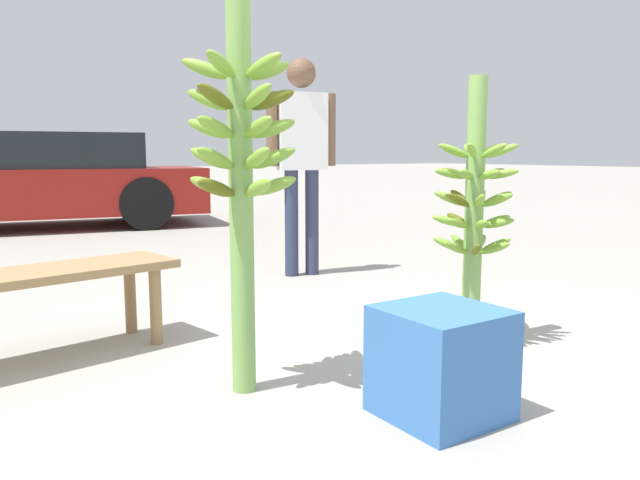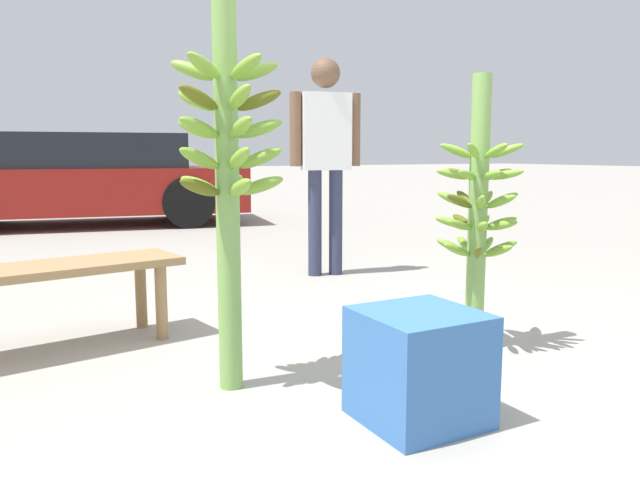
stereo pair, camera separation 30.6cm
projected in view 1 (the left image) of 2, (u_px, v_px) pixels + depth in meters
ground_plane at (401, 384)px, 2.61m from camera, size 80.00×80.00×0.00m
banana_stalk_left at (240, 157)px, 2.42m from camera, size 0.46×0.45×1.72m
banana_stalk_center at (474, 207)px, 3.07m from camera, size 0.42×0.41×1.33m
vendor_person at (301, 145)px, 4.81m from camera, size 0.57×0.25×1.67m
market_bench at (32, 285)px, 2.84m from camera, size 1.37×0.59×0.43m
parked_car at (35, 181)px, 7.94m from camera, size 4.44×2.42×1.21m
produce_crate at (441, 362)px, 2.27m from camera, size 0.40×0.40×0.40m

